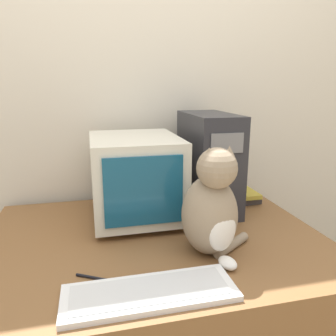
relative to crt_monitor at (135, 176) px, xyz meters
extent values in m
cube|color=beige|center=(0.04, 0.35, 0.34)|extent=(7.00, 0.05, 2.50)
cube|color=brown|center=(0.04, -0.21, -0.55)|extent=(1.31, 0.98, 0.72)
cube|color=beige|center=(0.00, 0.00, -0.18)|extent=(0.26, 0.27, 0.02)
cube|color=beige|center=(0.00, 0.00, 0.01)|extent=(0.37, 0.46, 0.34)
cube|color=navy|center=(0.00, -0.23, 0.01)|extent=(0.30, 0.01, 0.27)
cube|color=#28282D|center=(0.35, 0.04, 0.04)|extent=(0.20, 0.40, 0.45)
cube|color=slate|center=(0.35, -0.17, 0.16)|extent=(0.14, 0.01, 0.08)
cube|color=silver|center=(-0.04, -0.58, -0.18)|extent=(0.49, 0.17, 0.02)
cube|color=silver|center=(-0.04, -0.58, -0.17)|extent=(0.44, 0.13, 0.00)
ellipsoid|color=gray|center=(0.20, -0.38, -0.05)|extent=(0.23, 0.24, 0.28)
ellipsoid|color=white|center=(0.22, -0.45, -0.07)|extent=(0.12, 0.08, 0.15)
sphere|color=gray|center=(0.21, -0.41, 0.13)|extent=(0.16, 0.16, 0.14)
cone|color=gray|center=(0.18, -0.42, 0.18)|extent=(0.04, 0.04, 0.04)
cone|color=gray|center=(0.26, -0.40, 0.18)|extent=(0.04, 0.04, 0.04)
ellipsoid|color=white|center=(0.23, -0.49, -0.17)|extent=(0.07, 0.09, 0.04)
cylinder|color=gray|center=(0.29, -0.38, -0.17)|extent=(0.17, 0.14, 0.03)
cube|color=#383333|center=(0.57, 0.09, -0.17)|extent=(0.13, 0.16, 0.03)
cube|color=gold|center=(0.57, 0.08, -0.15)|extent=(0.12, 0.17, 0.02)
cylinder|color=black|center=(-0.19, -0.46, -0.19)|extent=(0.12, 0.08, 0.01)
camera|label=1|loc=(-0.18, -1.37, 0.39)|focal=35.00mm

